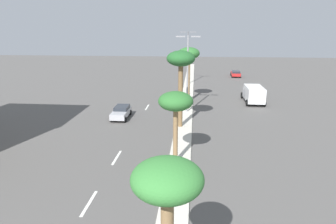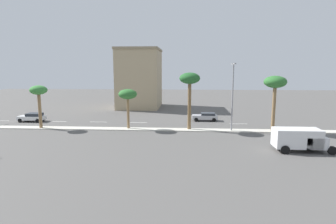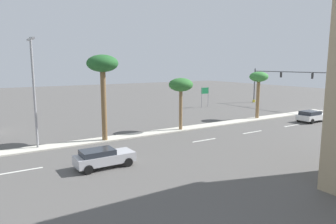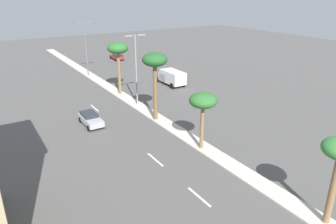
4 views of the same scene
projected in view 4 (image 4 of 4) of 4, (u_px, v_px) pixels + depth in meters
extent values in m
plane|color=#565451|center=(158.00, 119.00, 38.40)|extent=(160.00, 160.00, 0.00)
cube|color=beige|center=(123.00, 96.00, 46.45)|extent=(1.80, 92.24, 0.12)
cube|color=silver|center=(199.00, 197.00, 23.94)|extent=(0.20, 2.80, 0.01)
cube|color=silver|center=(155.00, 160.00, 29.20)|extent=(0.20, 2.80, 0.01)
cube|color=silver|center=(95.00, 108.00, 41.94)|extent=(0.20, 2.80, 0.01)
cylinder|color=olive|center=(333.00, 190.00, 20.29)|extent=(0.45, 0.45, 5.13)
cylinder|color=olive|center=(202.00, 127.00, 30.33)|extent=(0.37, 0.37, 4.52)
ellipsoid|color=#2D6B2D|center=(203.00, 100.00, 29.33)|extent=(2.66, 2.66, 1.47)
cylinder|color=brown|center=(155.00, 92.00, 36.87)|extent=(0.50, 0.50, 6.77)
ellipsoid|color=#235B28|center=(155.00, 60.00, 35.46)|extent=(2.92, 2.92, 1.61)
cylinder|color=olive|center=(119.00, 73.00, 46.40)|extent=(0.48, 0.48, 6.30)
ellipsoid|color=#2D6B2D|center=(118.00, 48.00, 45.06)|extent=(3.05, 3.05, 1.68)
cylinder|color=gray|center=(136.00, 71.00, 41.35)|extent=(0.20, 0.20, 9.42)
cube|color=gray|center=(128.00, 36.00, 39.24)|extent=(1.10, 0.24, 0.16)
cube|color=gray|center=(141.00, 35.00, 40.14)|extent=(1.10, 0.24, 0.16)
cylinder|color=slate|center=(86.00, 49.00, 55.92)|extent=(0.20, 0.20, 9.65)
cube|color=slate|center=(78.00, 22.00, 53.77)|extent=(1.10, 0.24, 0.16)
cube|color=slate|center=(88.00, 22.00, 54.66)|extent=(1.10, 0.24, 0.16)
cube|color=red|center=(117.00, 57.00, 70.90)|extent=(2.03, 4.30, 0.61)
cube|color=#262B33|center=(118.00, 55.00, 70.29)|extent=(1.77, 2.39, 0.39)
cylinder|color=black|center=(111.00, 57.00, 71.79)|extent=(0.24, 0.65, 0.64)
cylinder|color=black|center=(118.00, 57.00, 72.62)|extent=(0.24, 0.65, 0.64)
cylinder|color=black|center=(116.00, 60.00, 69.40)|extent=(0.24, 0.65, 0.64)
cylinder|color=black|center=(123.00, 59.00, 70.23)|extent=(0.24, 0.65, 0.64)
cube|color=#B2B2B7|center=(91.00, 120.00, 36.46)|extent=(1.75, 4.21, 0.66)
cube|color=#262B33|center=(89.00, 114.00, 36.68)|extent=(1.56, 2.32, 0.38)
cylinder|color=black|center=(102.00, 125.00, 35.85)|extent=(0.23, 0.64, 0.64)
cylinder|color=black|center=(89.00, 128.00, 35.02)|extent=(0.23, 0.64, 0.64)
cylinder|color=black|center=(93.00, 117.00, 38.14)|extent=(0.23, 0.64, 0.64)
cylinder|color=black|center=(80.00, 120.00, 37.32)|extent=(0.23, 0.64, 0.64)
cube|color=silver|center=(167.00, 77.00, 52.96)|extent=(2.29, 2.22, 1.23)
cube|color=silver|center=(173.00, 77.00, 51.46)|extent=(2.29, 4.73, 1.97)
cylinder|color=black|center=(157.00, 79.00, 53.74)|extent=(0.28, 0.90, 0.90)
cylinder|color=black|center=(168.00, 77.00, 54.88)|extent=(0.28, 0.90, 0.90)
cylinder|color=black|center=(172.00, 86.00, 50.04)|extent=(0.28, 0.90, 0.90)
cylinder|color=black|center=(184.00, 84.00, 51.19)|extent=(0.28, 0.90, 0.90)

